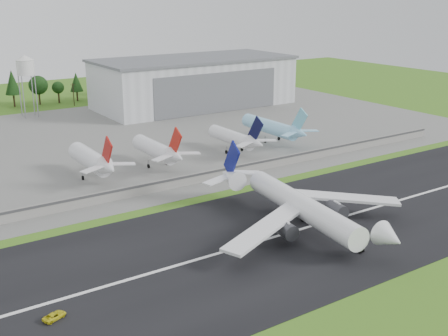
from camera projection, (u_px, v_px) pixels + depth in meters
ground at (283, 258)px, 125.63m from camera, size 600.00×600.00×0.00m
runway at (257, 242)px, 133.56m from camera, size 320.00×60.00×0.10m
runway_centerline at (257, 242)px, 133.55m from camera, size 220.00×1.00×0.02m
apron at (89, 144)px, 221.01m from camera, size 320.00×150.00×0.10m
blast_fence at (167, 184)px, 168.81m from camera, size 240.00×0.61×3.50m
hangar_east at (194, 82)px, 292.64m from camera, size 102.00×47.00×25.20m
water_tower at (25, 65)px, 262.76m from camera, size 8.40×8.40×29.40m
utility_poles at (32, 110)px, 284.63m from camera, size 230.00×3.00×12.00m
treeline at (24, 106)px, 296.55m from camera, size 320.00×16.00×22.00m
main_airliner at (303, 212)px, 139.20m from camera, size 56.74×59.22×18.17m
ground_vehicle at (54, 316)px, 101.85m from camera, size 4.93×3.58×1.24m
parked_jet_red_a at (94, 161)px, 177.00m from camera, size 7.36×31.29×16.81m
parked_jet_red_b at (159, 150)px, 189.23m from camera, size 7.36×31.29×16.57m
parked_jet_navy at (237, 138)px, 206.11m from camera, size 7.36×31.29×16.35m
parked_jet_skyblue at (275, 128)px, 221.62m from camera, size 7.36×37.29×16.58m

